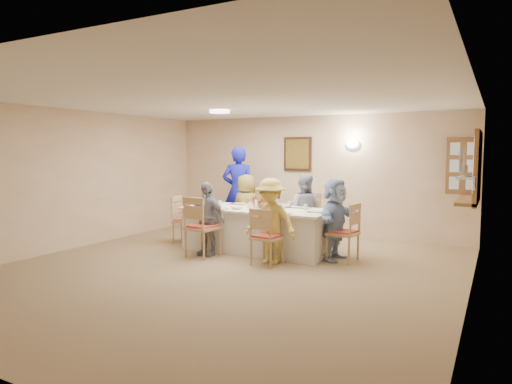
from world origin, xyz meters
The scene contains 49 objects.
ground centered at (0.00, 0.00, 0.00)m, with size 7.00×7.00×0.00m, color #877457.
room_walls centered at (0.00, 0.00, 1.51)m, with size 7.00×7.00×7.00m.
wall_picture centered at (-0.30, 3.46, 1.70)m, with size 0.62×0.05×0.72m.
wall_sconce centered at (0.90, 3.44, 1.90)m, with size 0.26×0.09×0.18m, color white.
ceiling_light centered at (-1.00, 1.50, 2.47)m, with size 0.36×0.36×0.05m, color white.
serving_hatch centered at (3.21, 2.40, 1.50)m, with size 0.06×1.50×1.15m, color brown.
hatch_sill centered at (3.09, 2.40, 0.97)m, with size 0.30×1.50×0.05m, color brown.
shutter_door centered at (2.95, 3.16, 1.50)m, with size 0.55×0.04×1.00m, color brown.
fan_shelf centered at (3.13, 1.05, 1.40)m, with size 0.22×0.36×0.03m, color white.
desk_fan centered at (3.10, 1.05, 1.55)m, with size 0.30×0.30×0.28m, color #A5A5A8, non-canonical shape.
dining_table centered at (-0.21, 1.45, 0.38)m, with size 2.62×1.11×0.76m, color white.
chair_back_left centered at (-0.81, 2.25, 0.47)m, with size 0.45×0.45×0.94m, color tan, non-canonical shape.
chair_back_right centered at (0.39, 2.25, 0.49)m, with size 0.47×0.47×0.99m, color tan, non-canonical shape.
chair_front_left centered at (-0.81, 0.65, 0.51)m, with size 0.49×0.49×1.02m, color tan, non-canonical shape.
chair_front_right centered at (0.39, 0.65, 0.45)m, with size 0.43×0.43×0.90m, color tan, non-canonical shape.
chair_left_end centered at (-1.76, 1.45, 0.45)m, with size 0.43×0.43×0.91m, color tan, non-canonical shape.
chair_right_end centered at (1.34, 1.45, 0.47)m, with size 0.45×0.45×0.94m, color tan, non-canonical shape.
diner_back_left centered at (-0.81, 2.13, 0.66)m, with size 0.67×0.46×1.31m, color olive.
diner_back_right centered at (0.39, 2.13, 0.67)m, with size 0.74×0.63×1.35m, color #8D92AA.
diner_front_left centered at (-0.81, 0.77, 0.62)m, with size 0.75×0.37×1.25m, color gray.
diner_front_right centered at (0.39, 0.77, 0.67)m, with size 0.88×0.53×1.34m, color #E2C451.
diner_right_end centered at (1.21, 1.45, 0.66)m, with size 0.52×1.27×1.33m, color #91B0DD.
caregiver centered at (-1.26, 2.60, 0.93)m, with size 0.79×0.66×1.86m, color #1418A5.
placemat_fl centered at (-0.81, 1.03, 0.76)m, with size 0.37×0.28×0.01m, color #472B19.
plate_fl centered at (-0.81, 1.03, 0.77)m, with size 0.25×0.25×0.02m, color white.
napkin_fl centered at (-0.63, 0.98, 0.77)m, with size 0.15×0.15×0.01m, color yellow.
placemat_fr centered at (0.39, 1.03, 0.76)m, with size 0.33×0.25×0.01m, color #472B19.
plate_fr centered at (0.39, 1.03, 0.77)m, with size 0.24×0.24×0.02m, color white.
napkin_fr centered at (0.57, 0.98, 0.77)m, with size 0.15×0.15×0.01m, color yellow.
placemat_bl centered at (-0.81, 1.87, 0.76)m, with size 0.36×0.27×0.01m, color #472B19.
plate_bl centered at (-0.81, 1.87, 0.77)m, with size 0.24×0.24×0.01m, color white.
napkin_bl centered at (-0.63, 1.82, 0.77)m, with size 0.14×0.14×0.01m, color yellow.
placemat_br centered at (0.39, 1.87, 0.76)m, with size 0.37×0.27×0.01m, color #472B19.
plate_br centered at (0.39, 1.87, 0.77)m, with size 0.25×0.25×0.02m, color white.
napkin_br centered at (0.57, 1.82, 0.77)m, with size 0.15×0.15×0.01m, color yellow.
placemat_le centered at (-1.31, 1.45, 0.76)m, with size 0.36×0.27×0.01m, color #472B19.
plate_le centered at (-1.31, 1.45, 0.77)m, with size 0.22×0.22×0.01m, color white.
napkin_le centered at (-1.13, 1.40, 0.77)m, with size 0.15×0.15×0.01m, color yellow.
placemat_re centered at (0.91, 1.45, 0.76)m, with size 0.33×0.25×0.01m, color #472B19.
plate_re centered at (0.91, 1.45, 0.77)m, with size 0.23×0.23×0.01m, color white.
napkin_re centered at (1.09, 1.40, 0.77)m, with size 0.13×0.13×0.01m, color yellow.
teacup_a centered at (-0.99, 1.10, 0.80)m, with size 0.11×0.11×0.08m, color white.
teacup_b centered at (0.18, 1.99, 0.80)m, with size 0.10×0.10×0.09m, color white.
bowl_a centered at (-0.47, 1.20, 0.79)m, with size 0.27×0.27×0.05m, color white.
bowl_b centered at (0.16, 1.73, 0.79)m, with size 0.22×0.22×0.07m, color white.
condiment_ketchup centered at (-0.23, 1.45, 0.87)m, with size 0.10×0.10×0.23m, color #B0130F.
condiment_brown centered at (-0.15, 1.53, 0.85)m, with size 0.10×0.11×0.19m, color #513115.
condiment_malt centered at (-0.08, 1.41, 0.84)m, with size 0.16×0.16×0.16m, color #513115.
drinking_glass centered at (-0.36, 1.50, 0.82)m, with size 0.06×0.06×0.09m, color silver.
Camera 1 is at (3.51, -5.54, 1.74)m, focal length 32.00 mm.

